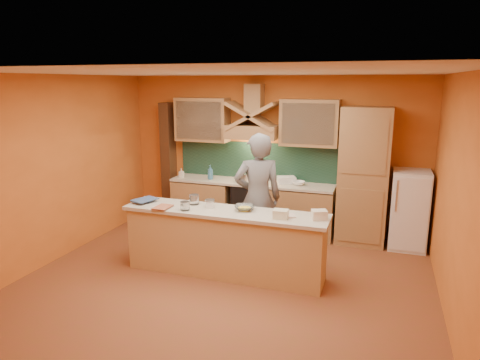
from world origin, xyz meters
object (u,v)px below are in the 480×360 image
(mixing_bowl, at_px, (244,208))
(kitchen_scale, at_px, (210,204))
(fridge, at_px, (409,210))
(person, at_px, (258,198))
(stove, at_px, (251,206))

(mixing_bowl, bearing_deg, kitchen_scale, -177.43)
(fridge, relative_size, person, 0.66)
(kitchen_scale, bearing_deg, fridge, 8.86)
(stove, bearing_deg, mixing_bowl, -75.64)
(person, xyz_separation_m, kitchen_scale, (-0.55, -0.53, 0.00))
(stove, height_order, person, person)
(mixing_bowl, bearing_deg, person, 85.37)
(stove, height_order, fridge, fridge)
(kitchen_scale, bearing_deg, person, 19.27)
(kitchen_scale, distance_m, mixing_bowl, 0.51)
(kitchen_scale, height_order, mixing_bowl, kitchen_scale)
(stove, height_order, mixing_bowl, mixing_bowl)
(person, relative_size, mixing_bowl, 7.16)
(fridge, height_order, person, person)
(stove, bearing_deg, kitchen_scale, -91.54)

